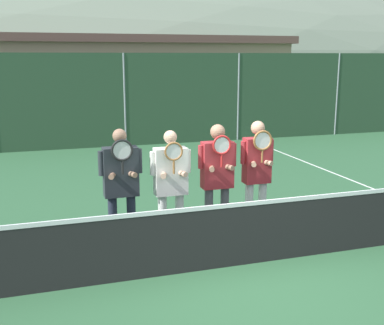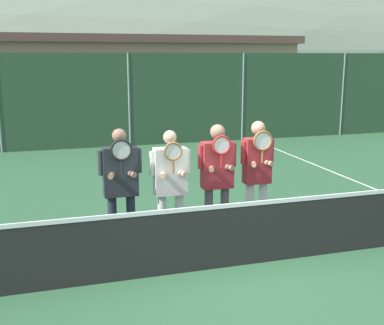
{
  "view_description": "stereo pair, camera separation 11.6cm",
  "coord_description": "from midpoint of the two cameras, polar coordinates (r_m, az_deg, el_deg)",
  "views": [
    {
      "loc": [
        -2.57,
        -5.73,
        2.84
      ],
      "look_at": [
        -0.42,
        1.07,
        1.26
      ],
      "focal_mm": 45.0,
      "sensor_mm": 36.0,
      "label": 1
    },
    {
      "loc": [
        -2.46,
        -5.77,
        2.84
      ],
      "look_at": [
        -0.42,
        1.07,
        1.26
      ],
      "focal_mm": 45.0,
      "sensor_mm": 36.0,
      "label": 2
    }
  ],
  "objects": [
    {
      "name": "player_leftmost",
      "position": [
        6.91,
        -8.88,
        -2.27
      ],
      "size": [
        0.62,
        0.34,
        1.86
      ],
      "color": "#232838",
      "rests_on": "ground_plane"
    },
    {
      "name": "car_center",
      "position": [
        19.27,
        0.42,
        6.82
      ],
      "size": [
        4.21,
        1.97,
        1.84
      ],
      "color": "#B2B7BC",
      "rests_on": "ground_plane"
    },
    {
      "name": "hill_distant",
      "position": [
        62.05,
        -15.38,
        9.45
      ],
      "size": [
        130.89,
        72.72,
        25.45
      ],
      "color": "slate",
      "rests_on": "ground_plane"
    },
    {
      "name": "tennis_net",
      "position": [
        6.71,
        5.76,
        -8.27
      ],
      "size": [
        11.49,
        0.09,
        1.01
      ],
      "color": "gray",
      "rests_on": "ground_plane"
    },
    {
      "name": "court_line_right_sideline",
      "position": [
        11.43,
        19.65,
        -2.62
      ],
      "size": [
        0.05,
        16.0,
        0.01
      ],
      "primitive_type": "cube",
      "color": "white",
      "rests_on": "ground_plane"
    },
    {
      "name": "clubhouse_building",
      "position": [
        24.51,
        -16.13,
        9.88
      ],
      "size": [
        23.26,
        5.5,
        3.8
      ],
      "color": "tan",
      "rests_on": "ground_plane"
    },
    {
      "name": "player_rightmost",
      "position": [
        7.57,
        7.26,
        -0.86
      ],
      "size": [
        0.55,
        0.34,
        1.87
      ],
      "color": "white",
      "rests_on": "ground_plane"
    },
    {
      "name": "player_center_right",
      "position": [
        7.25,
        2.56,
        -1.33
      ],
      "size": [
        0.61,
        0.34,
        1.86
      ],
      "color": "#56565B",
      "rests_on": "ground_plane"
    },
    {
      "name": "player_center_left",
      "position": [
        7.0,
        -3.0,
        -2.26
      ],
      "size": [
        0.61,
        0.34,
        1.81
      ],
      "color": "white",
      "rests_on": "ground_plane"
    },
    {
      "name": "fence_back",
      "position": [
        15.52,
        -8.19,
        7.31
      ],
      "size": [
        23.43,
        0.06,
        2.94
      ],
      "color": "gray",
      "rests_on": "ground_plane"
    },
    {
      "name": "ground_plane",
      "position": [
        6.89,
        5.67,
        -11.94
      ],
      "size": [
        120.0,
        120.0,
        0.0
      ],
      "primitive_type": "plane",
      "color": "#2D5B38"
    },
    {
      "name": "car_left_of_center",
      "position": [
        18.64,
        -15.49,
        5.98
      ],
      "size": [
        4.73,
        2.0,
        1.68
      ],
      "color": "black",
      "rests_on": "ground_plane"
    }
  ]
}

